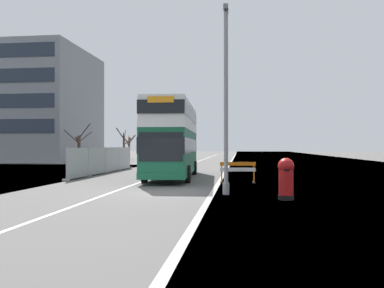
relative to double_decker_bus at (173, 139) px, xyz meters
name	(u,v)px	position (x,y,z in m)	size (l,w,h in m)	color
ground	(175,194)	(1.47, -8.03, -2.58)	(140.00, 280.00, 0.10)	#565451
double_decker_bus	(173,139)	(0.00, 0.00, 0.00)	(3.19, 11.48, 4.76)	#145638
lamppost_foreground	(226,106)	(3.76, -8.46, 1.29)	(0.29, 0.70, 8.11)	gray
red_pillar_postbox	(286,177)	(6.13, -9.87, -1.65)	(0.63, 0.63, 1.62)	black
roadworks_barrier	(238,169)	(4.23, -3.21, -1.76)	(2.00, 0.60, 1.18)	orange
construction_site_fence	(105,161)	(-5.92, 3.75, -1.57)	(0.44, 13.80, 2.02)	#A8AAAD
car_oncoming_near	(169,156)	(-3.60, 18.11, -1.53)	(2.03, 4.00, 2.17)	maroon
car_receding_mid	(184,154)	(-2.93, 26.02, -1.50)	(1.94, 4.56, 2.21)	maroon
bare_tree_far_verge_near	(79,146)	(-14.36, 18.83, -0.44)	(3.14, 2.68, 4.74)	#4C3D2D
bare_tree_far_verge_mid	(124,145)	(-13.09, 32.41, -0.22)	(2.43, 2.73, 4.90)	#4C3D2D
bare_tree_far_verge_far	(129,145)	(-14.04, 38.71, -0.31)	(2.04, 2.75, 4.03)	#4C3D2D
backdrop_office_block	(12,106)	(-28.68, 28.42, 5.33)	(22.25, 16.01, 15.72)	gray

